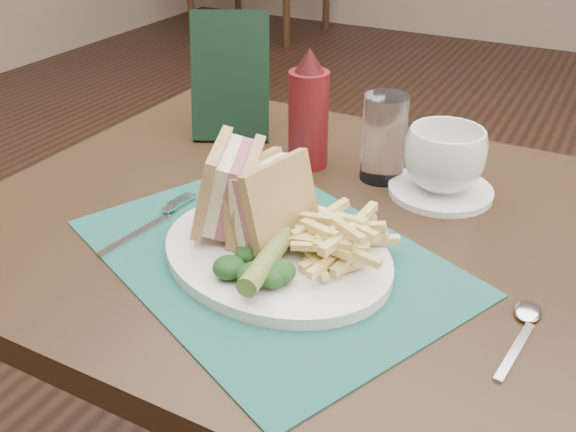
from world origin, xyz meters
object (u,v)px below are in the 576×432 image
(placemat, at_px, (268,256))
(check_presenter, at_px, (230,77))
(drinking_glass, at_px, (384,138))
(table_main, at_px, (303,410))
(coffee_cup, at_px, (444,159))
(plate, at_px, (276,254))
(ketchup_bottle, at_px, (309,109))
(sandwich_half_b, at_px, (256,194))
(sandwich_half_a, at_px, (212,186))
(saucer, at_px, (440,190))

(placemat, height_order, check_presenter, check_presenter)
(drinking_glass, bearing_deg, table_main, -108.07)
(coffee_cup, height_order, check_presenter, check_presenter)
(plate, relative_size, check_presenter, 1.40)
(coffee_cup, relative_size, ketchup_bottle, 0.62)
(coffee_cup, distance_m, check_presenter, 0.39)
(table_main, bearing_deg, placemat, -86.80)
(sandwich_half_b, bearing_deg, check_presenter, 140.41)
(table_main, xyz_separation_m, placemat, (0.01, -0.12, 0.38))
(plate, bearing_deg, ketchup_bottle, 123.75)
(sandwich_half_b, bearing_deg, sandwich_half_a, -154.52)
(table_main, relative_size, ketchup_bottle, 4.84)
(placemat, bearing_deg, ketchup_bottle, 106.23)
(saucer, relative_size, ketchup_bottle, 0.81)
(coffee_cup, bearing_deg, placemat, -117.76)
(plate, height_order, coffee_cup, coffee_cup)
(coffee_cup, bearing_deg, sandwich_half_b, -124.33)
(saucer, height_order, coffee_cup, coffee_cup)
(sandwich_half_b, xyz_separation_m, check_presenter, (-0.22, 0.29, 0.03))
(sandwich_half_b, xyz_separation_m, drinking_glass, (0.07, 0.25, -0.01))
(table_main, bearing_deg, drinking_glass, 71.93)
(placemat, relative_size, coffee_cup, 4.02)
(sandwich_half_b, bearing_deg, table_main, 91.04)
(drinking_glass, xyz_separation_m, check_presenter, (-0.29, 0.04, 0.04))
(placemat, bearing_deg, table_main, 93.20)
(plate, xyz_separation_m, coffee_cup, (0.13, 0.26, 0.05))
(table_main, height_order, coffee_cup, coffee_cup)
(sandwich_half_b, relative_size, drinking_glass, 0.82)
(sandwich_half_a, bearing_deg, coffee_cup, 26.29)
(saucer, xyz_separation_m, ketchup_bottle, (-0.21, -0.00, 0.09))
(ketchup_bottle, bearing_deg, plate, -71.34)
(sandwich_half_a, height_order, coffee_cup, sandwich_half_a)
(placemat, xyz_separation_m, drinking_glass, (0.04, 0.27, 0.06))
(plate, bearing_deg, sandwich_half_a, -170.96)
(check_presenter, bearing_deg, coffee_cup, -33.41)
(saucer, bearing_deg, plate, -115.34)
(plate, relative_size, ketchup_bottle, 1.61)
(check_presenter, bearing_deg, ketchup_bottle, -42.18)
(check_presenter, bearing_deg, drinking_glass, -34.06)
(coffee_cup, distance_m, ketchup_bottle, 0.22)
(plate, bearing_deg, table_main, 114.36)
(saucer, bearing_deg, sandwich_half_a, -130.91)
(table_main, height_order, sandwich_half_b, sandwich_half_b)
(table_main, relative_size, check_presenter, 4.21)
(sandwich_half_a, distance_m, check_presenter, 0.34)
(sandwich_half_b, distance_m, ketchup_bottle, 0.25)
(table_main, xyz_separation_m, ketchup_bottle, (-0.07, 0.14, 0.47))
(plate, xyz_separation_m, saucer, (0.13, 0.26, -0.00))
(sandwich_half_a, height_order, drinking_glass, sandwich_half_a)
(coffee_cup, bearing_deg, drinking_glass, 175.09)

